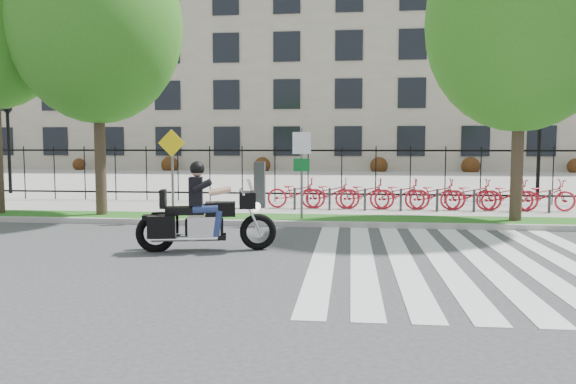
# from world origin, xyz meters

# --- Properties ---
(ground) EXTENTS (120.00, 120.00, 0.00)m
(ground) POSITION_xyz_m (0.00, 0.00, 0.00)
(ground) COLOR #343537
(ground) RESTS_ON ground
(curb) EXTENTS (60.00, 0.20, 0.15)m
(curb) POSITION_xyz_m (0.00, 4.10, 0.07)
(curb) COLOR #9F9C95
(curb) RESTS_ON ground
(grass_verge) EXTENTS (60.00, 1.50, 0.15)m
(grass_verge) POSITION_xyz_m (0.00, 4.95, 0.07)
(grass_verge) COLOR #195715
(grass_verge) RESTS_ON ground
(sidewalk) EXTENTS (60.00, 3.50, 0.15)m
(sidewalk) POSITION_xyz_m (0.00, 7.45, 0.07)
(sidewalk) COLOR #A09D96
(sidewalk) RESTS_ON ground
(plaza) EXTENTS (80.00, 34.00, 0.10)m
(plaza) POSITION_xyz_m (0.00, 25.00, 0.05)
(plaza) COLOR #A09D96
(plaza) RESTS_ON ground
(crosswalk_stripes) EXTENTS (5.70, 8.00, 0.01)m
(crosswalk_stripes) POSITION_xyz_m (4.83, 0.00, 0.01)
(crosswalk_stripes) COLOR silver
(crosswalk_stripes) RESTS_ON ground
(iron_fence) EXTENTS (30.00, 0.06, 2.00)m
(iron_fence) POSITION_xyz_m (0.00, 9.20, 1.15)
(iron_fence) COLOR black
(iron_fence) RESTS_ON sidewalk
(office_building) EXTENTS (60.00, 21.90, 20.15)m
(office_building) POSITION_xyz_m (0.00, 44.92, 9.97)
(office_building) COLOR gray
(office_building) RESTS_ON ground
(lamp_post_left) EXTENTS (1.06, 0.70, 4.25)m
(lamp_post_left) POSITION_xyz_m (-12.00, 12.00, 3.21)
(lamp_post_left) COLOR black
(lamp_post_left) RESTS_ON ground
(lamp_post_right) EXTENTS (1.06, 0.70, 4.25)m
(lamp_post_right) POSITION_xyz_m (10.00, 12.00, 3.21)
(lamp_post_right) COLOR black
(lamp_post_right) RESTS_ON ground
(street_tree_1) EXTENTS (4.90, 4.90, 8.30)m
(street_tree_1) POSITION_xyz_m (-4.61, 4.95, 5.62)
(street_tree_1) COLOR #31221B
(street_tree_1) RESTS_ON grass_verge
(street_tree_2) EXTENTS (5.07, 5.07, 8.23)m
(street_tree_2) POSITION_xyz_m (7.19, 4.95, 5.46)
(street_tree_2) COLOR #31221B
(street_tree_2) RESTS_ON grass_verge
(bike_share_station) EXTENTS (10.02, 0.87, 1.50)m
(bike_share_station) POSITION_xyz_m (4.75, 7.20, 0.65)
(bike_share_station) COLOR #2D2D33
(bike_share_station) RESTS_ON sidewalk
(sign_pole_regulatory) EXTENTS (0.50, 0.09, 2.50)m
(sign_pole_regulatory) POSITION_xyz_m (1.37, 4.58, 1.74)
(sign_pole_regulatory) COLOR #59595B
(sign_pole_regulatory) RESTS_ON grass_verge
(sign_pole_warning) EXTENTS (0.78, 0.09, 2.49)m
(sign_pole_warning) POSITION_xyz_m (-2.31, 4.58, 1.74)
(sign_pole_warning) COLOR #59595B
(sign_pole_warning) RESTS_ON grass_verge
(motorcycle_rider) EXTENTS (2.88, 1.17, 2.25)m
(motorcycle_rider) POSITION_xyz_m (-0.27, 0.46, 0.75)
(motorcycle_rider) COLOR black
(motorcycle_rider) RESTS_ON ground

